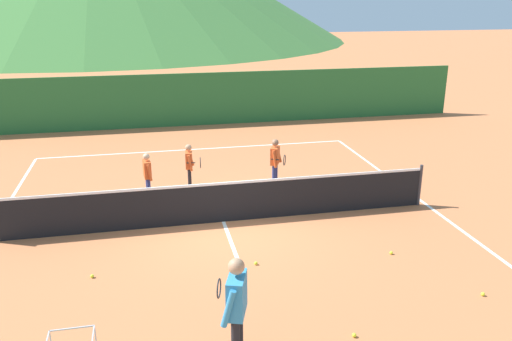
# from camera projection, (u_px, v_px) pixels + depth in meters

# --- Properties ---
(ground_plane) EXTENTS (120.00, 120.00, 0.00)m
(ground_plane) POSITION_uv_depth(u_px,v_px,m) (223.00, 222.00, 12.17)
(ground_plane) COLOR #C67042
(line_baseline_far) EXTENTS (10.30, 0.08, 0.01)m
(line_baseline_far) POSITION_uv_depth(u_px,v_px,m) (196.00, 149.00, 17.84)
(line_baseline_far) COLOR white
(line_baseline_far) RESTS_ON ground
(line_sideline_east) EXTENTS (0.08, 12.18, 0.01)m
(line_sideline_east) POSITION_uv_depth(u_px,v_px,m) (425.00, 204.00, 13.19)
(line_sideline_east) COLOR white
(line_sideline_east) RESTS_ON ground
(line_service_center) EXTENTS (0.08, 5.13, 0.01)m
(line_service_center) POSITION_uv_depth(u_px,v_px,m) (223.00, 222.00, 12.17)
(line_service_center) COLOR white
(line_service_center) RESTS_ON ground
(tennis_net) EXTENTS (9.95, 0.08, 1.05)m
(tennis_net) POSITION_uv_depth(u_px,v_px,m) (223.00, 202.00, 12.01)
(tennis_net) COLOR #333338
(tennis_net) RESTS_ON ground
(instructor) EXTENTS (0.46, 0.83, 1.67)m
(instructor) POSITION_uv_depth(u_px,v_px,m) (236.00, 302.00, 7.20)
(instructor) COLOR black
(instructor) RESTS_ON ground
(student_0) EXTENTS (0.23, 0.51, 1.25)m
(student_0) POSITION_uv_depth(u_px,v_px,m) (147.00, 172.00, 13.21)
(student_0) COLOR navy
(student_0) RESTS_ON ground
(student_1) EXTENTS (0.41, 0.64, 1.27)m
(student_1) POSITION_uv_depth(u_px,v_px,m) (190.00, 163.00, 13.92)
(student_1) COLOR black
(student_1) RESTS_ON ground
(student_2) EXTENTS (0.42, 0.73, 1.36)m
(student_2) POSITION_uv_depth(u_px,v_px,m) (275.00, 159.00, 14.08)
(student_2) COLOR navy
(student_2) RESTS_ON ground
(tennis_ball_0) EXTENTS (0.07, 0.07, 0.07)m
(tennis_ball_0) POSITION_uv_depth(u_px,v_px,m) (483.00, 294.00, 9.17)
(tennis_ball_0) COLOR yellow
(tennis_ball_0) RESTS_ON ground
(tennis_ball_2) EXTENTS (0.07, 0.07, 0.07)m
(tennis_ball_2) POSITION_uv_depth(u_px,v_px,m) (92.00, 276.00, 9.76)
(tennis_ball_2) COLOR yellow
(tennis_ball_2) RESTS_ON ground
(tennis_ball_3) EXTENTS (0.07, 0.07, 0.07)m
(tennis_ball_3) POSITION_uv_depth(u_px,v_px,m) (354.00, 335.00, 8.07)
(tennis_ball_3) COLOR yellow
(tennis_ball_3) RESTS_ON ground
(tennis_ball_5) EXTENTS (0.07, 0.07, 0.07)m
(tennis_ball_5) POSITION_uv_depth(u_px,v_px,m) (391.00, 253.00, 10.64)
(tennis_ball_5) COLOR yellow
(tennis_ball_5) RESTS_ON ground
(tennis_ball_6) EXTENTS (0.07, 0.07, 0.07)m
(tennis_ball_6) POSITION_uv_depth(u_px,v_px,m) (256.00, 263.00, 10.22)
(tennis_ball_6) COLOR yellow
(tennis_ball_6) RESTS_ON ground
(windscreen_fence) EXTENTS (22.67, 0.08, 2.09)m
(windscreen_fence) POSITION_uv_depth(u_px,v_px,m) (186.00, 100.00, 20.72)
(windscreen_fence) COLOR #286B33
(windscreen_fence) RESTS_ON ground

